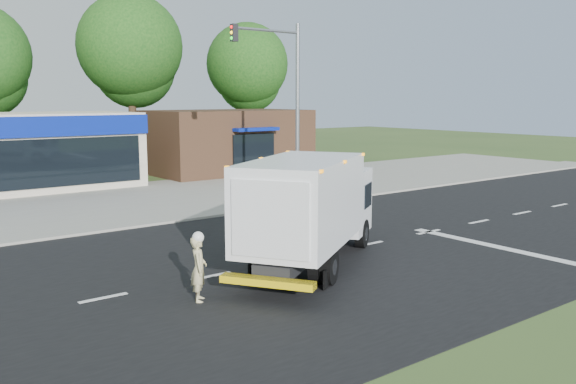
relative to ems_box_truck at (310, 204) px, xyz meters
name	(u,v)px	position (x,y,z in m)	size (l,w,h in m)	color
ground	(369,244)	(3.25, 0.86, -1.83)	(120.00, 120.00, 0.00)	#385123
road_asphalt	(369,244)	(3.25, 0.86, -1.82)	(60.00, 14.00, 0.02)	black
sidewalk	(235,207)	(3.25, 9.06, -1.77)	(60.00, 2.40, 0.12)	gray
parking_apron	(173,192)	(3.25, 14.86, -1.82)	(60.00, 9.00, 0.02)	gray
lane_markings	(428,246)	(4.60, -0.49, -1.81)	(55.20, 7.00, 0.01)	silver
ems_box_truck	(310,204)	(0.00, 0.00, 0.00)	(7.19, 5.76, 3.17)	black
emergency_worker	(199,267)	(-4.00, -0.71, -0.99)	(0.63, 0.69, 1.69)	#C8BA85
brown_storefront	(227,141)	(10.25, 20.84, 0.17)	(10.00, 6.70, 4.00)	#382316
traffic_signal_pole	(286,95)	(5.60, 8.46, 3.09)	(3.51, 0.25, 8.00)	gray
background_trees	(60,58)	(2.40, 29.02, 5.55)	(36.77, 7.39, 12.10)	#332114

